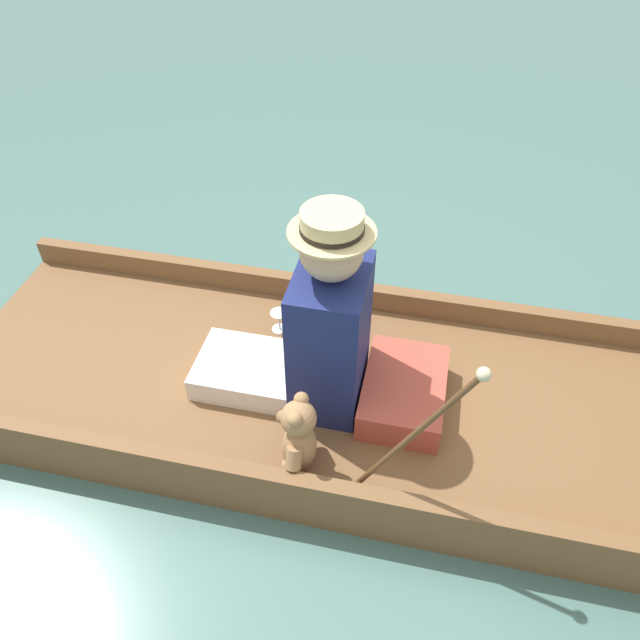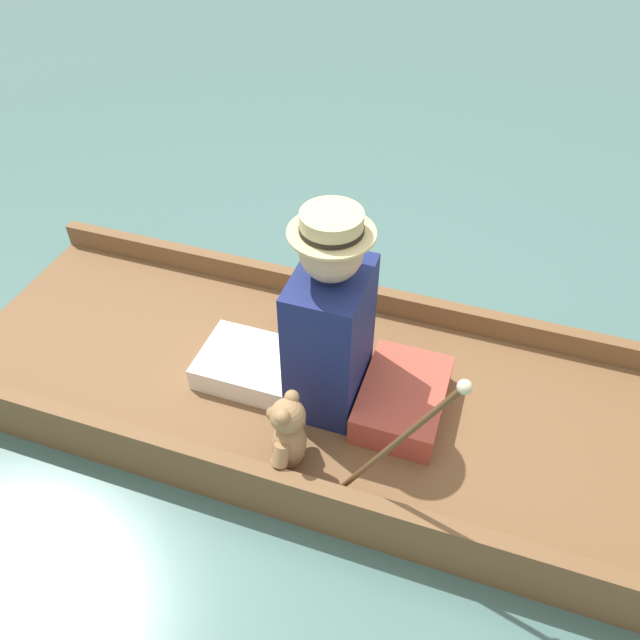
{
  "view_description": "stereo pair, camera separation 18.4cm",
  "coord_description": "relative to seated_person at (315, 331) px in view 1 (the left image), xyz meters",
  "views": [
    {
      "loc": [
        -1.7,
        -0.3,
        2.14
      ],
      "look_at": [
        -0.04,
        0.07,
        0.55
      ],
      "focal_mm": 35.0,
      "sensor_mm": 36.0,
      "label": 1
    },
    {
      "loc": [
        -1.65,
        -0.48,
        2.14
      ],
      "look_at": [
        -0.04,
        0.07,
        0.55
      ],
      "focal_mm": 35.0,
      "sensor_mm": 36.0,
      "label": 2
    }
  ],
  "objects": [
    {
      "name": "seated_person",
      "position": [
        0.0,
        0.0,
        0.0
      ],
      "size": [
        0.36,
        0.71,
        0.89
      ],
      "rotation": [
        0.0,
        0.0,
        0.19
      ],
      "color": "white",
      "rests_on": "punt_boat"
    },
    {
      "name": "walking_cane",
      "position": [
        -0.43,
        -0.44,
        0.08
      ],
      "size": [
        0.04,
        0.38,
        0.73
      ],
      "color": "brown",
      "rests_on": "punt_boat"
    },
    {
      "name": "seat_cushion",
      "position": [
        0.02,
        -0.36,
        -0.28
      ],
      "size": [
        0.46,
        0.32,
        0.14
      ],
      "color": "#B24738",
      "rests_on": "punt_boat"
    },
    {
      "name": "punt_boat",
      "position": [
        0.04,
        -0.08,
        -0.41
      ],
      "size": [
        1.14,
        3.34,
        0.26
      ],
      "color": "brown",
      "rests_on": "ground_plane"
    },
    {
      "name": "wine_glass",
      "position": [
        0.32,
        0.24,
        -0.27
      ],
      "size": [
        0.08,
        0.08,
        0.11
      ],
      "color": "silver",
      "rests_on": "punt_boat"
    },
    {
      "name": "ground_plane",
      "position": [
        0.04,
        -0.08,
        -0.49
      ],
      "size": [
        16.0,
        16.0,
        0.0
      ],
      "primitive_type": "plane",
      "color": "#476B66"
    },
    {
      "name": "teddy_bear",
      "position": [
        -0.36,
        -0.02,
        -0.19
      ],
      "size": [
        0.25,
        0.14,
        0.35
      ],
      "color": "#9E754C",
      "rests_on": "punt_boat"
    }
  ]
}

